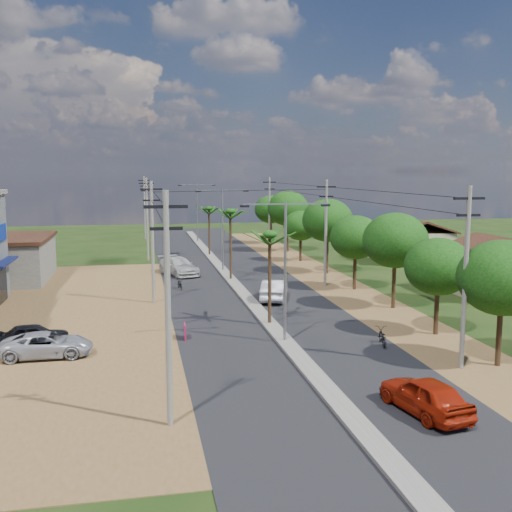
{
  "coord_description": "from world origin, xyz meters",
  "views": [
    {
      "loc": [
        -8.01,
        -32.03,
        9.67
      ],
      "look_at": [
        1.15,
        14.19,
        3.0
      ],
      "focal_mm": 42.0,
      "sensor_mm": 36.0,
      "label": 1
    }
  ],
  "objects_px": {
    "car_parked_silver": "(47,345)",
    "car_parked_dark": "(34,336)",
    "moto_rider_east": "(382,337)",
    "car_silver_mid": "(274,290)",
    "car_white_far": "(179,267)",
    "roadside_sign": "(185,332)",
    "car_red_near": "(425,396)"
  },
  "relations": [
    {
      "from": "car_parked_silver",
      "to": "moto_rider_east",
      "type": "xyz_separation_m",
      "value": [
        18.07,
        -1.45,
        -0.15
      ]
    },
    {
      "from": "moto_rider_east",
      "to": "car_parked_silver",
      "type": "bearing_deg",
      "value": 9.01
    },
    {
      "from": "car_parked_silver",
      "to": "car_white_far",
      "type": "bearing_deg",
      "value": -20.01
    },
    {
      "from": "car_silver_mid",
      "to": "car_red_near",
      "type": "bearing_deg",
      "value": 111.13
    },
    {
      "from": "roadside_sign",
      "to": "car_parked_silver",
      "type": "bearing_deg",
      "value": -163.0
    },
    {
      "from": "moto_rider_east",
      "to": "car_white_far",
      "type": "bearing_deg",
      "value": -55.81
    },
    {
      "from": "car_red_near",
      "to": "roadside_sign",
      "type": "height_order",
      "value": "car_red_near"
    },
    {
      "from": "car_silver_mid",
      "to": "moto_rider_east",
      "type": "bearing_deg",
      "value": 122.42
    },
    {
      "from": "car_red_near",
      "to": "car_white_far",
      "type": "xyz_separation_m",
      "value": [
        -7.44,
        34.67,
        0.05
      ]
    },
    {
      "from": "car_white_far",
      "to": "car_parked_silver",
      "type": "xyz_separation_m",
      "value": [
        -8.52,
        -23.96,
        -0.16
      ]
    },
    {
      "from": "car_silver_mid",
      "to": "car_parked_silver",
      "type": "relative_size",
      "value": 1.03
    },
    {
      "from": "car_parked_silver",
      "to": "car_parked_dark",
      "type": "xyz_separation_m",
      "value": [
        -0.97,
        2.06,
        -0.0
      ]
    },
    {
      "from": "car_red_near",
      "to": "car_white_far",
      "type": "height_order",
      "value": "car_white_far"
    },
    {
      "from": "car_silver_mid",
      "to": "car_parked_dark",
      "type": "bearing_deg",
      "value": 48.66
    },
    {
      "from": "car_white_far",
      "to": "roadside_sign",
      "type": "distance_m",
      "value": 21.99
    },
    {
      "from": "car_parked_silver",
      "to": "car_silver_mid",
      "type": "bearing_deg",
      "value": -52.99
    },
    {
      "from": "car_red_near",
      "to": "car_silver_mid",
      "type": "xyz_separation_m",
      "value": [
        -1.13,
        22.07,
        0.03
      ]
    },
    {
      "from": "car_silver_mid",
      "to": "car_parked_dark",
      "type": "distance_m",
      "value": 18.33
    },
    {
      "from": "car_white_far",
      "to": "moto_rider_east",
      "type": "height_order",
      "value": "car_white_far"
    },
    {
      "from": "car_parked_silver",
      "to": "moto_rider_east",
      "type": "relative_size",
      "value": 2.48
    },
    {
      "from": "car_red_near",
      "to": "car_silver_mid",
      "type": "distance_m",
      "value": 22.1
    },
    {
      "from": "moto_rider_east",
      "to": "roadside_sign",
      "type": "distance_m",
      "value": 11.24
    },
    {
      "from": "car_parked_silver",
      "to": "car_parked_dark",
      "type": "height_order",
      "value": "same"
    },
    {
      "from": "car_white_far",
      "to": "car_parked_silver",
      "type": "relative_size",
      "value": 1.19
    },
    {
      "from": "car_silver_mid",
      "to": "moto_rider_east",
      "type": "xyz_separation_m",
      "value": [
        3.24,
        -12.8,
        -0.3
      ]
    },
    {
      "from": "car_parked_dark",
      "to": "roadside_sign",
      "type": "height_order",
      "value": "car_parked_dark"
    },
    {
      "from": "car_silver_mid",
      "to": "car_white_far",
      "type": "bearing_deg",
      "value": -45.22
    },
    {
      "from": "car_white_far",
      "to": "car_parked_dark",
      "type": "bearing_deg",
      "value": -133.99
    },
    {
      "from": "car_red_near",
      "to": "car_white_far",
      "type": "bearing_deg",
      "value": -88.85
    },
    {
      "from": "car_red_near",
      "to": "car_parked_dark",
      "type": "relative_size",
      "value": 1.17
    },
    {
      "from": "car_silver_mid",
      "to": "car_white_far",
      "type": "height_order",
      "value": "car_white_far"
    },
    {
      "from": "car_white_far",
      "to": "car_parked_dark",
      "type": "relative_size",
      "value": 1.46
    }
  ]
}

